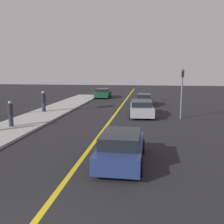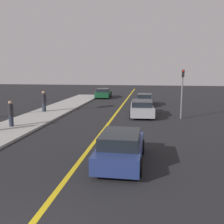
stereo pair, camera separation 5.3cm
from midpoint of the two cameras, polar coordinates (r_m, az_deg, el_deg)
name	(u,v)px [view 2 (the right image)]	position (r m, az deg, el deg)	size (l,w,h in m)	color
road_center_line	(116,113)	(22.29, 1.01, -0.29)	(0.20, 60.00, 0.01)	gold
sidewalk_left	(46,114)	(22.39, -14.73, -0.38)	(3.35, 32.97, 0.14)	#9E9E99
car_near_right_lane	(121,148)	(10.43, 2.16, -8.17)	(1.90, 4.05, 1.32)	navy
car_ahead_center	(142,108)	(21.25, 6.89, 0.91)	(2.20, 4.86, 1.30)	#9E9EA3
car_far_distant	(145,100)	(27.70, 7.50, 2.83)	(1.86, 4.04, 1.26)	#4C5156
car_parked_left_lot	(103,93)	(34.94, -1.92, 4.34)	(2.19, 4.51, 1.29)	#144728
pedestrian_mid_group	(11,114)	(17.65, -22.05, -0.34)	(0.34, 0.34, 1.70)	#282D3D
pedestrian_far_standing	(44,101)	(23.13, -15.26, 2.37)	(0.41, 0.41, 1.84)	#282D3D
traffic_light	(182,89)	(20.21, 15.82, 5.12)	(0.18, 0.40, 3.85)	slate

